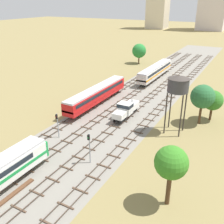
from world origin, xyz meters
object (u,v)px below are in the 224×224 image
Objects in this scene: passenger_coach_far_left_mid at (97,94)px; passenger_coach_left_midfar at (155,70)px; water_tower at (178,85)px; signal_post_mid at (89,145)px; signal_post_near at (57,122)px; shunter_loco_centre_left_near at (126,109)px.

passenger_coach_far_left_mid and passenger_coach_left_midfar have the same top height.
water_tower is 2.18× the size of signal_post_mid.
water_tower is 21.71m from signal_post_near.
passenger_coach_left_midfar is 4.80× the size of signal_post_near.
passenger_coach_left_midfar reaches higher than shunter_loco_centre_left_near.
signal_post_mid is (-8.08, -15.69, -5.87)m from water_tower.
signal_post_mid is (6.82, -46.81, 0.52)m from passenger_coach_left_midfar.
passenger_coach_far_left_mid is at bearing 97.77° from signal_post_near.
water_tower is at bearing -7.03° from shunter_loco_centre_left_near.
signal_post_mid is at bearing -81.71° from passenger_coach_left_midfar.
shunter_loco_centre_left_near is 17.15m from signal_post_mid.
signal_post_mid reaches higher than passenger_coach_far_left_mid.
passenger_coach_left_midfar is (4.55, 26.29, 0.00)m from passenger_coach_far_left_mid.
signal_post_mid reaches higher than signal_post_near.
signal_post_near is at bearing -117.51° from shunter_loco_centre_left_near.
passenger_coach_far_left_mid reaches higher than shunter_loco_centre_left_near.
signal_post_mid is at bearing -23.04° from signal_post_near.
passenger_coach_left_midfar is 43.00m from signal_post_near.
passenger_coach_left_midfar is 2.06× the size of water_tower.
passenger_coach_far_left_mid is at bearing 158.64° from shunter_loco_centre_left_near.
shunter_loco_centre_left_near is at bearing 62.49° from signal_post_near.
passenger_coach_far_left_mid is 1.00× the size of passenger_coach_left_midfar.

